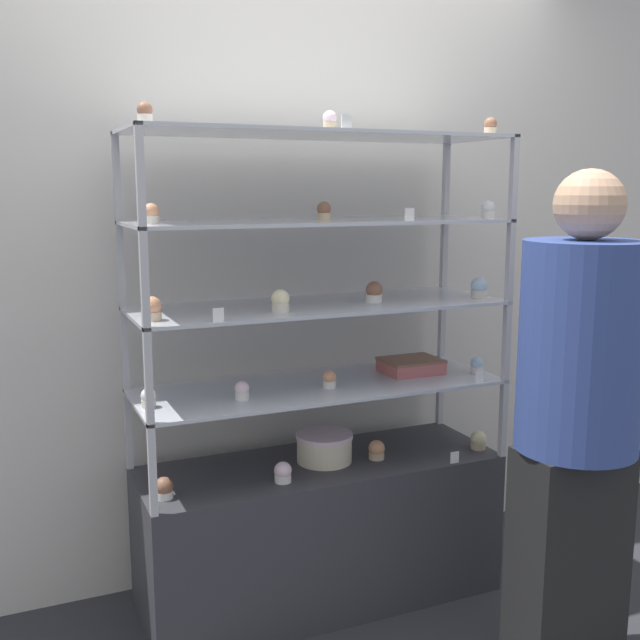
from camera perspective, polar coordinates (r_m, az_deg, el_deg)
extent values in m
plane|color=#2D2D33|center=(3.12, 0.00, -20.36)|extent=(20.00, 20.00, 0.00)
cube|color=silver|center=(3.06, -2.86, 4.79)|extent=(8.00, 0.05, 2.60)
cube|color=#333338|center=(2.99, 0.00, -15.75)|extent=(1.36, 0.47, 0.56)
cube|color=#B7B7BC|center=(2.85, -14.39, -8.04)|extent=(0.02, 0.02, 0.30)
cube|color=#B7B7BC|center=(3.32, 9.13, -5.28)|extent=(0.02, 0.02, 0.30)
cube|color=#B7B7BC|center=(2.44, -12.65, -11.10)|extent=(0.02, 0.02, 0.30)
cube|color=#B7B7BC|center=(2.97, 13.78, -7.28)|extent=(0.02, 0.02, 0.30)
cube|color=#B7BCC6|center=(2.79, 0.00, -5.03)|extent=(1.36, 0.47, 0.01)
cube|color=#B7B7BC|center=(2.78, -14.66, -2.08)|extent=(0.02, 0.02, 0.30)
cube|color=#B7B7BC|center=(3.26, 9.27, -0.13)|extent=(0.02, 0.02, 0.30)
cube|color=#B7B7BC|center=(2.35, -12.94, -4.19)|extent=(0.02, 0.02, 0.30)
cube|color=#B7B7BC|center=(2.90, 14.03, -1.55)|extent=(0.02, 0.02, 0.30)
cube|color=#B7BCC6|center=(2.72, 0.00, 1.13)|extent=(1.36, 0.47, 0.01)
cube|color=#B7B7BC|center=(2.73, -14.94, 4.15)|extent=(0.02, 0.02, 0.30)
cube|color=#B7B7BC|center=(3.22, 9.43, 5.19)|extent=(0.02, 0.02, 0.30)
cube|color=#B7B7BC|center=(2.30, -13.23, 3.16)|extent=(0.02, 0.02, 0.30)
cube|color=#B7B7BC|center=(2.86, 14.28, 4.42)|extent=(0.02, 0.02, 0.30)
cube|color=#B7BCC6|center=(2.69, 0.00, 7.51)|extent=(1.36, 0.47, 0.01)
cube|color=#B7B7BC|center=(2.72, -15.24, 10.51)|extent=(0.02, 0.02, 0.30)
cube|color=#B7B7BC|center=(3.21, 9.58, 10.59)|extent=(0.02, 0.02, 0.30)
cube|color=#B7B7BC|center=(2.28, -13.54, 10.74)|extent=(0.02, 0.02, 0.30)
cube|color=#B7B7BC|center=(2.84, 14.55, 10.50)|extent=(0.02, 0.02, 0.30)
cube|color=#B7BCC6|center=(2.70, 0.00, 13.95)|extent=(1.36, 0.47, 0.01)
cylinder|color=beige|center=(2.86, 0.38, -9.86)|extent=(0.21, 0.21, 0.09)
cylinder|color=silver|center=(2.85, 0.38, -8.82)|extent=(0.22, 0.22, 0.02)
cube|color=#C66660|center=(2.97, 6.93, -3.56)|extent=(0.22, 0.17, 0.05)
cube|color=#8C5B42|center=(2.97, 6.94, -3.04)|extent=(0.23, 0.18, 0.01)
cylinder|color=white|center=(2.61, -11.79, -12.89)|extent=(0.06, 0.06, 0.02)
sphere|color=#8C5B42|center=(2.60, -11.81, -12.29)|extent=(0.06, 0.06, 0.06)
cylinder|color=white|center=(2.69, -2.84, -11.97)|extent=(0.06, 0.06, 0.02)
sphere|color=silver|center=(2.68, -2.85, -11.38)|extent=(0.06, 0.06, 0.06)
cylinder|color=#CCB28C|center=(2.91, 4.33, -10.27)|extent=(0.06, 0.06, 0.02)
sphere|color=#E5996B|center=(2.90, 4.34, -9.72)|extent=(0.06, 0.06, 0.06)
cylinder|color=#CCB28C|center=(3.08, 11.95, -9.34)|extent=(0.06, 0.06, 0.02)
sphere|color=#F4EAB2|center=(3.07, 11.97, -8.82)|extent=(0.06, 0.06, 0.06)
cube|color=white|center=(2.90, 10.22, -10.26)|extent=(0.04, 0.00, 0.04)
cylinder|color=beige|center=(2.56, -12.92, -6.22)|extent=(0.05, 0.05, 0.03)
sphere|color=white|center=(2.55, -12.95, -5.64)|extent=(0.05, 0.05, 0.05)
cylinder|color=white|center=(2.60, -5.95, -5.78)|extent=(0.05, 0.05, 0.03)
sphere|color=silver|center=(2.59, -5.96, -5.20)|extent=(0.05, 0.05, 0.05)
cylinder|color=white|center=(2.73, 0.73, -4.92)|extent=(0.05, 0.05, 0.03)
sphere|color=#E5996B|center=(2.73, 0.73, -4.37)|extent=(0.05, 0.05, 0.05)
cylinder|color=white|center=(3.01, 11.83, -3.73)|extent=(0.05, 0.05, 0.03)
sphere|color=silver|center=(3.01, 11.85, -3.22)|extent=(0.05, 0.05, 0.05)
cube|color=white|center=(2.87, 12.07, -4.24)|extent=(0.04, 0.00, 0.04)
cylinder|color=#CCB28C|center=(2.43, -12.67, 0.30)|extent=(0.06, 0.06, 0.03)
sphere|color=#E5996B|center=(2.43, -12.70, 1.04)|extent=(0.06, 0.06, 0.06)
cylinder|color=beige|center=(2.54, -3.03, 0.93)|extent=(0.06, 0.06, 0.03)
sphere|color=#F4EAB2|center=(2.53, -3.03, 1.65)|extent=(0.06, 0.06, 0.06)
cylinder|color=white|center=(2.76, 4.14, 1.66)|extent=(0.06, 0.06, 0.03)
sphere|color=#8C5B42|center=(2.76, 4.15, 2.31)|extent=(0.06, 0.06, 0.06)
cylinder|color=beige|center=(2.94, 12.00, 1.96)|extent=(0.06, 0.06, 0.03)
sphere|color=silver|center=(2.93, 12.02, 2.58)|extent=(0.06, 0.06, 0.06)
cube|color=white|center=(2.37, -7.75, 0.39)|extent=(0.04, 0.00, 0.04)
cylinder|color=beige|center=(2.44, -12.73, 7.46)|extent=(0.05, 0.05, 0.03)
sphere|color=#E5996B|center=(2.44, -12.75, 8.10)|extent=(0.05, 0.05, 0.05)
cylinder|color=#CCB28C|center=(2.65, 0.29, 7.88)|extent=(0.05, 0.05, 0.03)
sphere|color=#8C5B42|center=(2.65, 0.29, 8.47)|extent=(0.05, 0.05, 0.05)
cylinder|color=white|center=(2.91, 12.67, 7.84)|extent=(0.05, 0.05, 0.03)
sphere|color=white|center=(2.91, 12.69, 8.37)|extent=(0.05, 0.05, 0.05)
cube|color=white|center=(2.61, 6.83, 7.98)|extent=(0.04, 0.00, 0.04)
cylinder|color=beige|center=(2.39, -13.19, 14.69)|extent=(0.05, 0.05, 0.03)
sphere|color=#8C5B42|center=(2.39, -13.21, 15.34)|extent=(0.05, 0.05, 0.05)
cylinder|color=#CCB28C|center=(2.59, 0.75, 14.56)|extent=(0.05, 0.05, 0.03)
sphere|color=silver|center=(2.59, 0.75, 15.16)|extent=(0.05, 0.05, 0.05)
cylinder|color=#CCB28C|center=(2.90, 12.84, 13.84)|extent=(0.05, 0.05, 0.03)
sphere|color=#8C5B42|center=(2.90, 12.86, 14.37)|extent=(0.05, 0.05, 0.05)
cube|color=white|center=(2.51, 2.04, 14.89)|extent=(0.04, 0.00, 0.04)
cube|color=black|center=(2.70, 18.34, -16.90)|extent=(0.36, 0.20, 0.76)
cylinder|color=#33478C|center=(2.46, 19.24, -1.94)|extent=(0.38, 0.38, 0.66)
sphere|color=tan|center=(2.42, 19.84, 8.28)|extent=(0.21, 0.21, 0.21)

